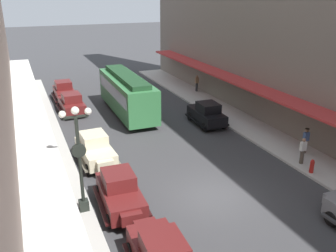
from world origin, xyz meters
TOP-DOWN VIEW (x-y plane):
  - ground_plane at (0.00, 0.00)m, footprint 200.00×200.00m
  - sidewalk_left at (-7.50, 0.00)m, footprint 3.00×60.00m
  - sidewalk_right at (7.50, 0.00)m, footprint 3.00×60.00m
  - parked_car_1 at (4.77, 9.55)m, footprint 2.28×4.31m
  - parked_car_2 at (-4.54, 16.41)m, footprint 2.28×4.31m
  - parked_car_3 at (-4.71, 6.22)m, footprint 2.28×4.31m
  - parked_car_4 at (-4.69, 0.79)m, footprint 2.30×4.32m
  - parked_car_6 at (-4.56, 20.71)m, footprint 2.17×4.27m
  - streetcar at (-0.20, 14.46)m, footprint 2.66×9.64m
  - lamp_post_with_clock at (-6.40, 1.10)m, footprint 1.42×0.44m
  - fire_hydrant at (6.35, -0.15)m, footprint 0.24×0.24m
  - pedestrian_0 at (-8.19, 17.67)m, footprint 0.36×0.24m
  - pedestrian_1 at (8.40, 18.41)m, footprint 0.36×0.24m
  - pedestrian_2 at (6.65, 1.02)m, footprint 0.36×0.24m
  - pedestrian_3 at (7.89, 2.14)m, footprint 0.36×0.28m

SIDE VIEW (x-z plane):
  - ground_plane at x=0.00m, z-range 0.00..0.00m
  - sidewalk_left at x=-7.50m, z-range 0.00..0.15m
  - sidewalk_right at x=7.50m, z-range 0.00..0.15m
  - fire_hydrant at x=6.35m, z-range 0.15..0.97m
  - parked_car_1 at x=4.77m, z-range 0.02..1.86m
  - parked_car_2 at x=-4.54m, z-range 0.02..1.86m
  - parked_car_3 at x=-4.71m, z-range 0.02..1.86m
  - parked_car_4 at x=-4.69m, z-range 0.02..1.86m
  - parked_car_6 at x=-4.56m, z-range 0.02..1.86m
  - pedestrian_0 at x=-8.19m, z-range 0.17..1.81m
  - pedestrian_1 at x=8.40m, z-range 0.17..1.81m
  - pedestrian_2 at x=6.65m, z-range 0.17..1.81m
  - pedestrian_3 at x=7.89m, z-range 0.18..1.85m
  - streetcar at x=-0.20m, z-range 0.17..3.63m
  - lamp_post_with_clock at x=-6.40m, z-range 0.41..5.57m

